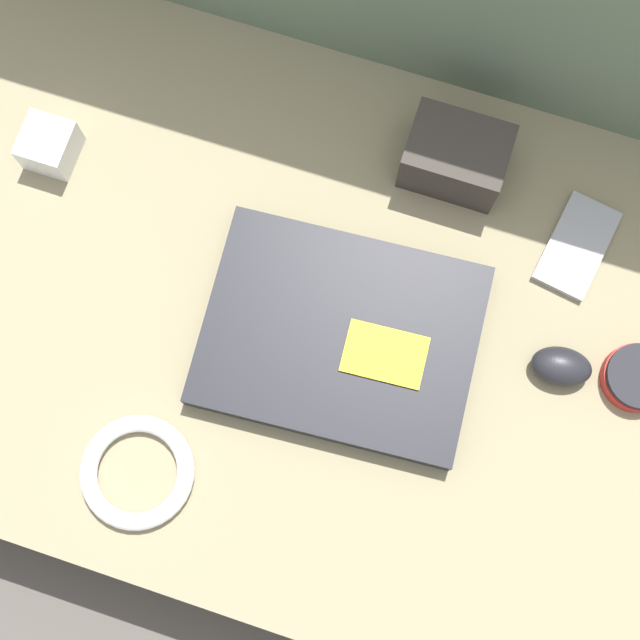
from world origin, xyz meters
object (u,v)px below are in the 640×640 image
(laptop, at_px, (340,336))
(speaker_puck, at_px, (637,377))
(computer_mouse, at_px, (561,366))
(phone_silver, at_px, (577,246))
(camera_pouch, at_px, (456,157))
(charger_brick, at_px, (49,146))

(laptop, height_order, speaker_puck, laptop)
(laptop, distance_m, computer_mouse, 0.25)
(laptop, relative_size, phone_silver, 2.51)
(camera_pouch, bearing_deg, charger_brick, -164.34)
(charger_brick, bearing_deg, speaker_puck, -4.13)
(computer_mouse, bearing_deg, camera_pouch, 126.47)
(laptop, height_order, computer_mouse, same)
(phone_silver, distance_m, charger_brick, 0.63)
(speaker_puck, distance_m, camera_pouch, 0.32)
(charger_brick, bearing_deg, computer_mouse, -6.01)
(computer_mouse, relative_size, camera_pouch, 0.63)
(computer_mouse, height_order, phone_silver, computer_mouse)
(phone_silver, relative_size, charger_brick, 2.14)
(laptop, height_order, phone_silver, laptop)
(phone_silver, height_order, camera_pouch, camera_pouch)
(phone_silver, bearing_deg, laptop, -130.89)
(computer_mouse, relative_size, phone_silver, 0.57)
(camera_pouch, bearing_deg, computer_mouse, -47.05)
(computer_mouse, xyz_separation_m, camera_pouch, (-0.18, 0.20, 0.02))
(charger_brick, bearing_deg, phone_silver, 7.24)
(speaker_puck, xyz_separation_m, camera_pouch, (-0.27, 0.18, 0.02))
(computer_mouse, bearing_deg, phone_silver, 89.82)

